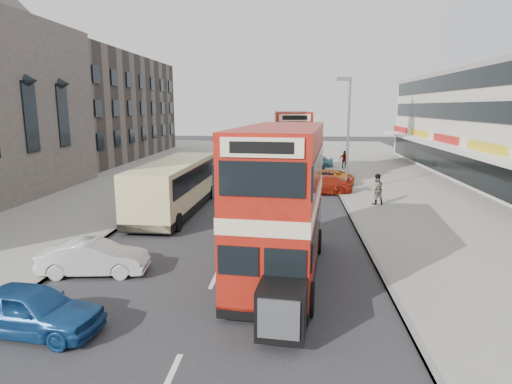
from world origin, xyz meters
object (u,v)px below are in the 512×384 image
at_px(street_lamp, 347,127).
at_px(bus_main, 281,201).
at_px(cyclist, 317,180).
at_px(bus_second, 291,146).
at_px(car_left_front, 94,258).
at_px(car_right_c, 313,161).
at_px(car_right_a, 320,185).
at_px(coach, 176,185).
at_px(car_right_b, 324,178).
at_px(pedestrian_near, 376,189).
at_px(pedestrian_far, 344,160).
at_px(car_left_near, 30,309).

relative_size(street_lamp, bus_main, 0.83).
bearing_deg(cyclist, bus_second, 114.01).
height_order(bus_main, car_left_front, bus_main).
relative_size(street_lamp, car_right_c, 2.01).
distance_m(bus_second, car_right_a, 6.80).
height_order(coach, car_right_b, coach).
xyz_separation_m(coach, cyclist, (8.72, 7.35, -0.86)).
bearing_deg(car_right_a, car_left_front, -30.24).
height_order(car_left_front, pedestrian_near, pedestrian_near).
height_order(street_lamp, bus_main, street_lamp).
bearing_deg(car_right_b, bus_main, -8.67).
distance_m(coach, car_right_a, 10.81).
xyz_separation_m(bus_second, coach, (-6.74, -12.23, -1.28)).
xyz_separation_m(car_right_c, pedestrian_far, (2.95, -1.29, 0.34)).
relative_size(pedestrian_far, cyclist, 0.78).
distance_m(street_lamp, coach, 12.65).
xyz_separation_m(car_right_c, cyclist, (-0.27, -12.42, 0.10)).
bearing_deg(car_left_near, car_right_b, -15.78).
bearing_deg(bus_second, street_lamp, 119.24).
height_order(bus_main, car_right_a, bus_main).
bearing_deg(bus_main, bus_second, -85.02).
distance_m(pedestrian_far, cyclist, 11.59).
relative_size(bus_main, bus_second, 0.97).
height_order(bus_main, car_right_c, bus_main).
bearing_deg(car_right_a, car_right_b, 171.12).
relative_size(car_left_front, pedestrian_far, 2.22).
distance_m(car_right_a, pedestrian_far, 12.71).
bearing_deg(pedestrian_near, car_right_c, -95.86).
relative_size(bus_second, car_right_b, 2.16).
xyz_separation_m(car_left_front, car_right_a, (9.28, 16.00, 0.02)).
bearing_deg(car_right_b, street_lamp, 22.48).
relative_size(bus_main, car_right_b, 2.10).
height_order(street_lamp, coach, street_lamp).
distance_m(street_lamp, bus_main, 16.13).
xyz_separation_m(coach, car_left_front, (-0.46, -9.84, -1.00)).
distance_m(car_right_b, car_right_c, 10.49).
relative_size(street_lamp, pedestrian_near, 4.18).
bearing_deg(bus_second, car_right_b, 127.93).
distance_m(street_lamp, car_right_b, 5.34).
xyz_separation_m(car_left_front, cyclist, (9.18, 17.19, 0.15)).
xyz_separation_m(bus_second, pedestrian_far, (5.20, 6.25, -1.89)).
xyz_separation_m(coach, pedestrian_far, (11.95, 18.48, -0.62)).
bearing_deg(pedestrian_near, car_right_b, -83.99).
bearing_deg(car_right_b, car_right_a, -8.65).
bearing_deg(car_right_b, pedestrian_far, 164.10).
bearing_deg(bus_second, car_right_a, 105.78).
bearing_deg(pedestrian_far, pedestrian_near, -95.70).
xyz_separation_m(coach, pedestrian_near, (12.08, 2.41, -0.52)).
bearing_deg(car_right_c, pedestrian_far, 70.51).
distance_m(bus_main, coach, 11.37).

